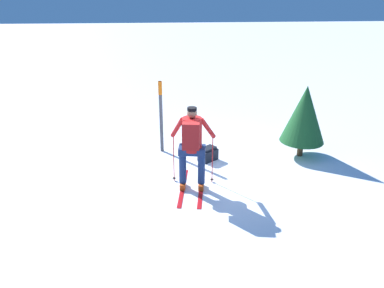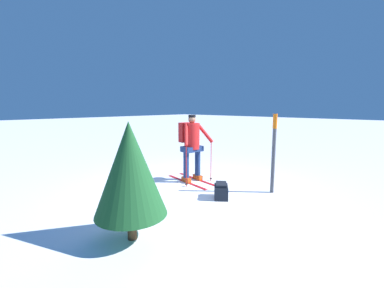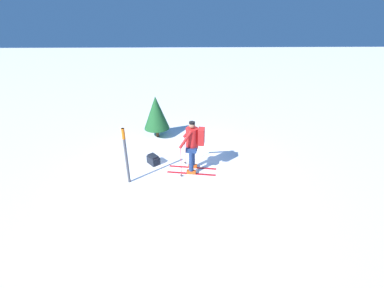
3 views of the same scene
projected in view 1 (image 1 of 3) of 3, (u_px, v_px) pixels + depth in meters
The scene contains 5 objects.
ground_plane at pixel (209, 179), 8.30m from camera, with size 80.00×80.00×0.00m, color white.
skier at pixel (192, 142), 7.48m from camera, with size 1.69×0.96×1.78m.
dropped_backpack at pixel (208, 154), 9.14m from camera, with size 0.51×0.53×0.34m.
trail_marker at pixel (161, 112), 9.30m from camera, with size 0.10×0.10×1.84m.
pine_tree at pixel (304, 114), 9.04m from camera, with size 1.08×1.08×1.80m.
Camera 1 is at (-7.30, 1.00, 3.92)m, focal length 35.00 mm.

